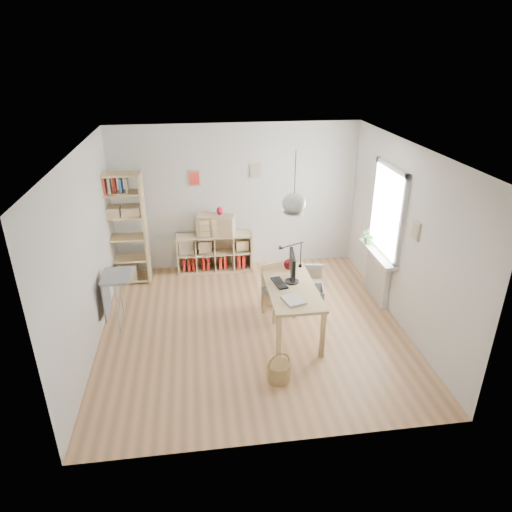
{
  "coord_description": "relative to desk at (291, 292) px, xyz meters",
  "views": [
    {
      "loc": [
        -0.74,
        -5.81,
        3.91
      ],
      "look_at": [
        0.1,
        0.3,
        1.05
      ],
      "focal_mm": 32.0,
      "sensor_mm": 36.0,
      "label": 1
    }
  ],
  "objects": [
    {
      "name": "wicker_basket",
      "position": [
        -0.37,
        -1.1,
        -0.52
      ],
      "size": [
        0.3,
        0.3,
        0.41
      ],
      "rotation": [
        0.0,
        0.0,
        0.28
      ],
      "color": "olive",
      "rests_on": "ground"
    },
    {
      "name": "drawer_chest",
      "position": [
        -0.95,
        2.19,
        0.26
      ],
      "size": [
        0.73,
        0.48,
        0.38
      ],
      "primitive_type": "cube",
      "rotation": [
        0.0,
        0.0,
        -0.28
      ],
      "color": "beige",
      "rests_on": "cube_shelf"
    },
    {
      "name": "desk",
      "position": [
        0.0,
        0.0,
        0.0
      ],
      "size": [
        0.7,
        1.5,
        0.75
      ],
      "color": "#DFBD80",
      "rests_on": "ground"
    },
    {
      "name": "tall_bookshelf",
      "position": [
        -2.59,
        1.95,
        0.43
      ],
      "size": [
        0.8,
        0.38,
        2.0
      ],
      "color": "#DFBD80",
      "rests_on": "ground"
    },
    {
      "name": "yarn_ball",
      "position": [
        0.08,
        0.54,
        0.18
      ],
      "size": [
        0.17,
        0.17,
        0.17
      ],
      "primitive_type": "sphere",
      "color": "#46090C",
      "rests_on": "desk"
    },
    {
      "name": "chair",
      "position": [
        -0.11,
        0.48,
        -0.17
      ],
      "size": [
        0.53,
        0.53,
        0.85
      ],
      "rotation": [
        0.0,
        0.0,
        0.33
      ],
      "color": "gray",
      "rests_on": "ground"
    },
    {
      "name": "ground",
      "position": [
        -0.55,
        0.15,
        -0.66
      ],
      "size": [
        4.5,
        4.5,
        0.0
      ],
      "primitive_type": "plane",
      "color": "tan",
      "rests_on": "ground"
    },
    {
      "name": "monitor",
      "position": [
        0.03,
        0.12,
        0.35
      ],
      "size": [
        0.21,
        0.52,
        0.45
      ],
      "rotation": [
        0.0,
        0.0,
        -0.12
      ],
      "color": "black",
      "rests_on": "desk"
    },
    {
      "name": "windowsill",
      "position": [
        1.59,
        0.75,
        0.17
      ],
      "size": [
        0.22,
        1.2,
        0.06
      ],
      "primitive_type": "cube",
      "color": "silver",
      "rests_on": "radiator"
    },
    {
      "name": "task_lamp",
      "position": [
        0.08,
        0.54,
        0.38
      ],
      "size": [
        0.4,
        0.15,
        0.42
      ],
      "color": "black",
      "rests_on": "desk"
    },
    {
      "name": "storage_chest",
      "position": [
        0.45,
        0.8,
        -0.47
      ],
      "size": [
        0.65,
        0.71,
        0.59
      ],
      "rotation": [
        0.0,
        0.0,
        -0.18
      ],
      "color": "silver",
      "rests_on": "ground"
    },
    {
      "name": "paper_tray",
      "position": [
        -0.06,
        -0.42,
        0.11
      ],
      "size": [
        0.32,
        0.37,
        0.03
      ],
      "primitive_type": "cube",
      "rotation": [
        0.0,
        0.0,
        0.26
      ],
      "color": "silver",
      "rests_on": "desk"
    },
    {
      "name": "window_unit",
      "position": [
        1.68,
        0.75,
        0.89
      ],
      "size": [
        0.07,
        1.16,
        1.46
      ],
      "color": "white",
      "rests_on": "ground"
    },
    {
      "name": "room_shell",
      "position": [
        -0.0,
        0.0,
        1.34
      ],
      "size": [
        4.5,
        4.5,
        4.5
      ],
      "color": "white",
      "rests_on": "ground"
    },
    {
      "name": "cube_shelf",
      "position": [
        -1.02,
        2.23,
        -0.36
      ],
      "size": [
        1.4,
        0.38,
        0.72
      ],
      "color": "beige",
      "rests_on": "ground"
    },
    {
      "name": "radiator",
      "position": [
        1.64,
        0.75,
        -0.26
      ],
      "size": [
        0.1,
        0.8,
        0.8
      ],
      "primitive_type": "cube",
      "color": "silver",
      "rests_on": "ground"
    },
    {
      "name": "red_vase",
      "position": [
        -0.87,
        2.19,
        0.53
      ],
      "size": [
        0.13,
        0.13,
        0.16
      ],
      "primitive_type": "ellipsoid",
      "color": "maroon",
      "rests_on": "drawer_chest"
    },
    {
      "name": "potted_plant",
      "position": [
        1.57,
        1.1,
        0.35
      ],
      "size": [
        0.27,
        0.24,
        0.3
      ],
      "primitive_type": "imported",
      "rotation": [
        0.0,
        0.0,
        -0.01
      ],
      "color": "#2F5821",
      "rests_on": "windowsill"
    },
    {
      "name": "keyboard",
      "position": [
        -0.16,
        0.1,
        0.1
      ],
      "size": [
        0.21,
        0.4,
        0.02
      ],
      "primitive_type": "cube",
      "rotation": [
        0.0,
        0.0,
        0.18
      ],
      "color": "black",
      "rests_on": "desk"
    },
    {
      "name": "side_table",
      "position": [
        -2.59,
        0.5,
        0.01
      ],
      "size": [
        0.4,
        0.55,
        0.85
      ],
      "color": "gray",
      "rests_on": "ground"
    }
  ]
}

